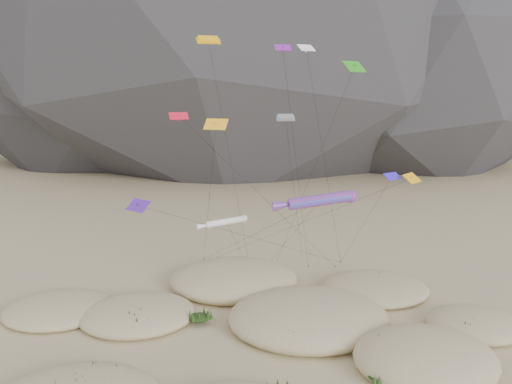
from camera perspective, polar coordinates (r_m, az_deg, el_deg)
ground at (r=47.77m, az=2.92°, el=-17.87°), size 500.00×500.00×0.00m
dunes at (r=51.38m, az=0.77°, el=-14.65°), size 52.99×36.54×3.91m
dune_grass at (r=50.35m, az=0.35°, el=-15.06°), size 41.82×28.13×1.47m
kite_stakes at (r=68.50m, az=2.36°, el=-8.07°), size 18.75×5.58×0.30m
rainbow_tube_kite at (r=52.36m, az=7.01°, el=-0.99°), size 9.12×15.48×13.05m
white_tube_kite at (r=54.94m, az=-3.71°, el=-3.46°), size 6.22×13.17×9.67m
orange_parafoil at (r=57.99m, az=-5.40°, el=16.57°), size 6.34×7.12×29.20m
multi_parafoil at (r=52.19m, az=3.44°, el=8.06°), size 5.75×14.92×20.93m
delta_kites at (r=52.76m, az=3.58°, el=6.20°), size 31.18×17.89×28.23m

